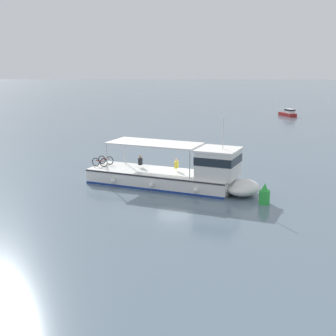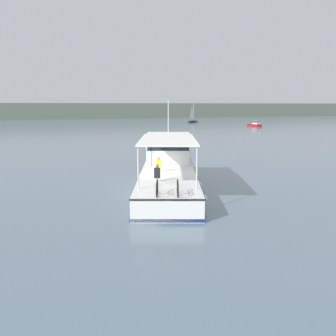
# 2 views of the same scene
# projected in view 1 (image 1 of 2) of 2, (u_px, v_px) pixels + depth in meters

# --- Properties ---
(ground_plane) EXTENTS (400.00, 400.00, 0.00)m
(ground_plane) POSITION_uv_depth(u_px,v_px,m) (175.00, 184.00, 34.83)
(ground_plane) COLOR slate
(ferry_main) EXTENTS (7.64, 12.94, 5.32)m
(ferry_main) POSITION_uv_depth(u_px,v_px,m) (181.00, 174.00, 33.44)
(ferry_main) COLOR white
(ferry_main) RESTS_ON ground
(motorboat_near_starboard) EXTENTS (3.83, 2.44, 1.26)m
(motorboat_near_starboard) POSITION_uv_depth(u_px,v_px,m) (288.00, 113.00, 76.91)
(motorboat_near_starboard) COLOR maroon
(motorboat_near_starboard) RESTS_ON ground
(channel_buoy) EXTENTS (0.70, 0.70, 1.40)m
(channel_buoy) POSITION_uv_depth(u_px,v_px,m) (264.00, 195.00, 29.84)
(channel_buoy) COLOR green
(channel_buoy) RESTS_ON ground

